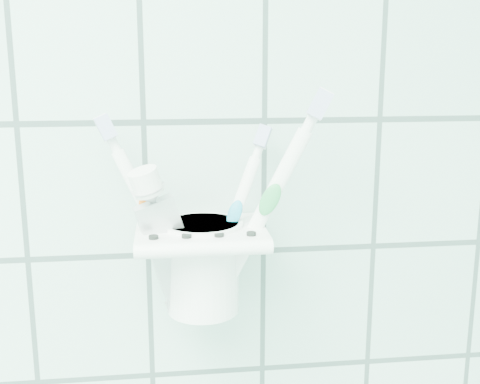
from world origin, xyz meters
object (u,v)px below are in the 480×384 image
(cup, at_px, (203,263))
(toothbrush_blue, at_px, (201,213))
(holder_bracket, at_px, (201,235))
(toothbrush_orange, at_px, (214,189))
(toothpaste_tube, at_px, (186,221))
(toothbrush_pink, at_px, (193,203))

(cup, distance_m, toothbrush_blue, 0.05)
(cup, bearing_deg, holder_bracket, -114.34)
(holder_bracket, relative_size, cup, 1.35)
(holder_bracket, relative_size, toothbrush_blue, 0.67)
(toothbrush_orange, distance_m, toothpaste_tube, 0.04)
(toothbrush_orange, bearing_deg, toothbrush_pink, -176.96)
(toothbrush_blue, distance_m, toothpaste_tube, 0.02)
(holder_bracket, relative_size, toothbrush_pink, 0.61)
(holder_bracket, xyz_separation_m, cup, (0.00, 0.00, -0.03))
(holder_bracket, bearing_deg, cup, 65.66)
(cup, height_order, toothbrush_pink, toothbrush_pink)
(toothbrush_blue, bearing_deg, toothbrush_orange, 31.61)
(holder_bracket, xyz_separation_m, toothbrush_blue, (-0.00, -0.01, 0.02))
(toothbrush_pink, distance_m, toothpaste_tube, 0.02)
(toothbrush_orange, relative_size, toothpaste_tube, 1.45)
(cup, distance_m, toothbrush_pink, 0.06)
(holder_bracket, relative_size, toothbrush_orange, 0.54)
(cup, bearing_deg, toothbrush_blue, -98.18)
(cup, xyz_separation_m, toothbrush_blue, (-0.00, -0.01, 0.05))
(toothbrush_pink, height_order, toothbrush_blue, toothbrush_pink)
(toothbrush_blue, xyz_separation_m, toothpaste_tube, (-0.01, 0.01, -0.01))
(cup, bearing_deg, toothpaste_tube, -172.03)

